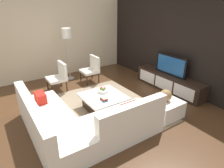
% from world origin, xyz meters
% --- Properties ---
extents(ground_plane, '(14.00, 14.00, 0.00)m').
position_xyz_m(ground_plane, '(0.00, 0.00, 0.00)').
color(ground_plane, '#4C301C').
extents(feature_wall_back, '(6.40, 0.12, 2.80)m').
position_xyz_m(feature_wall_back, '(0.00, 2.70, 1.40)').
color(feature_wall_back, black).
rests_on(feature_wall_back, ground).
extents(side_wall_left, '(0.12, 5.20, 2.80)m').
position_xyz_m(side_wall_left, '(-3.20, 0.20, 1.40)').
color(side_wall_left, beige).
rests_on(side_wall_left, ground).
extents(area_rug, '(2.99, 2.69, 0.01)m').
position_xyz_m(area_rug, '(-0.10, 0.00, 0.01)').
color(area_rug, gray).
rests_on(area_rug, ground).
extents(media_console, '(2.34, 0.47, 0.50)m').
position_xyz_m(media_console, '(-0.00, 2.40, 0.25)').
color(media_console, black).
rests_on(media_console, ground).
extents(television, '(1.09, 0.06, 0.59)m').
position_xyz_m(television, '(0.00, 2.40, 0.80)').
color(television, black).
rests_on(television, media_console).
extents(sectional_couch, '(2.39, 2.39, 0.86)m').
position_xyz_m(sectional_couch, '(0.52, -0.86, 0.30)').
color(sectional_couch, white).
rests_on(sectional_couch, ground).
extents(coffee_table, '(1.01, 0.99, 0.38)m').
position_xyz_m(coffee_table, '(-0.10, 0.10, 0.20)').
color(coffee_table, black).
rests_on(coffee_table, ground).
extents(accent_chair_near, '(0.57, 0.52, 0.87)m').
position_xyz_m(accent_chair_near, '(-1.85, -0.40, 0.49)').
color(accent_chair_near, black).
rests_on(accent_chair_near, ground).
extents(floor_lamp, '(0.30, 0.30, 1.75)m').
position_xyz_m(floor_lamp, '(-2.59, 0.23, 1.47)').
color(floor_lamp, '#A5A5AA').
rests_on(floor_lamp, ground).
extents(ottoman, '(0.70, 0.70, 0.40)m').
position_xyz_m(ottoman, '(0.95, 1.16, 0.20)').
color(ottoman, white).
rests_on(ottoman, ground).
extents(fruit_bowl, '(0.28, 0.28, 0.13)m').
position_xyz_m(fruit_bowl, '(-0.28, 0.20, 0.43)').
color(fruit_bowl, silver).
rests_on(fruit_bowl, coffee_table).
extents(accent_chair_far, '(0.56, 0.52, 0.87)m').
position_xyz_m(accent_chair_far, '(-1.93, 0.76, 0.49)').
color(accent_chair_far, black).
rests_on(accent_chair_far, ground).
extents(decorative_ball, '(0.27, 0.27, 0.27)m').
position_xyz_m(decorative_ball, '(0.95, 1.16, 0.54)').
color(decorative_ball, '#997247').
rests_on(decorative_ball, ottoman).
extents(book_stack, '(0.19, 0.13, 0.07)m').
position_xyz_m(book_stack, '(0.12, -0.02, 0.42)').
color(book_stack, '#2D516B').
rests_on(book_stack, coffee_table).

